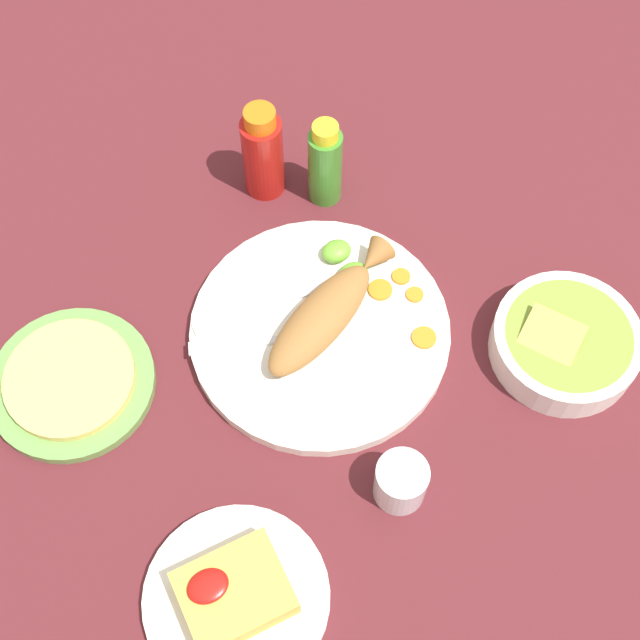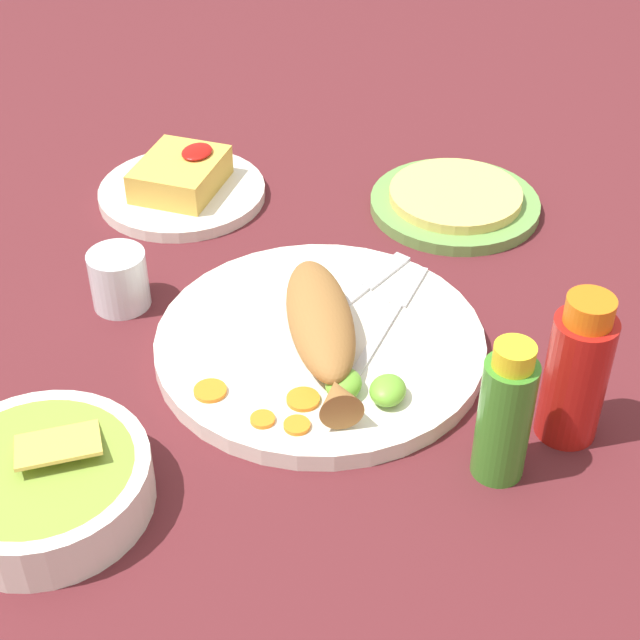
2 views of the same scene
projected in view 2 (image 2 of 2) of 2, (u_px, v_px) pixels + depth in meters
ground_plane at (320, 351)px, 0.95m from camera, size 4.00×4.00×0.00m
main_plate at (320, 344)px, 0.94m from camera, size 0.32×0.32×0.02m
fried_fish at (322, 327)px, 0.91m from camera, size 0.22×0.14×0.04m
fork_near at (359, 291)px, 0.99m from camera, size 0.18×0.08×0.00m
fork_far at (394, 310)px, 0.96m from camera, size 0.19×0.03×0.00m
carrot_slice_near at (210, 391)px, 0.87m from camera, size 0.03×0.03×0.00m
carrot_slice_mid at (263, 419)px, 0.84m from camera, size 0.02×0.02×0.00m
carrot_slice_far at (303, 399)px, 0.86m from camera, size 0.03×0.03×0.00m
carrot_slice_extra at (297, 425)px, 0.84m from camera, size 0.02×0.02×0.00m
lime_wedge_main at (344, 384)px, 0.87m from camera, size 0.04×0.03×0.02m
lime_wedge_side at (388, 390)px, 0.86m from camera, size 0.04×0.03×0.02m
hot_sauce_bottle_red at (577, 372)px, 0.82m from camera, size 0.05×0.05×0.14m
hot_sauce_bottle_green at (505, 415)px, 0.78m from camera, size 0.04×0.04×0.13m
salt_cup at (120, 283)px, 0.99m from camera, size 0.06×0.06×0.06m
side_plate_fries at (182, 193)px, 1.17m from camera, size 0.20×0.20×0.01m
fries_pile at (181, 174)px, 1.15m from camera, size 0.11×0.09×0.04m
guacamole_bowl at (42, 482)px, 0.78m from camera, size 0.18×0.18×0.06m
tortilla_plate at (455, 205)px, 1.14m from camera, size 0.20×0.20×0.01m
tortilla_stack at (456, 195)px, 1.14m from camera, size 0.15×0.15×0.01m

